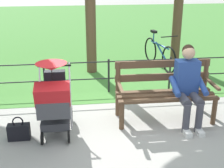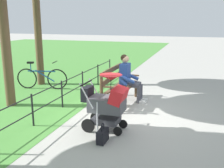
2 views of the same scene
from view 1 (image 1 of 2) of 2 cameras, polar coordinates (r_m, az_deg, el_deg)
name	(u,v)px [view 1 (image 1 of 2)]	position (r m, az deg, el deg)	size (l,w,h in m)	color
ground_plane	(119,123)	(5.02, 1.23, -7.35)	(60.00, 60.00, 0.00)	#9E9B93
grass_lawn	(88,27)	(13.40, -4.46, 10.67)	(40.00, 16.00, 0.01)	#478438
park_bench	(164,89)	(5.07, 9.80, -0.84)	(1.61, 0.63, 0.96)	brown
person_on_bench	(188,84)	(4.92, 14.11, 0.03)	(0.54, 0.74, 1.28)	#42424C
stroller	(54,98)	(4.54, -10.78, -2.61)	(0.52, 0.90, 1.15)	black
handbag	(19,131)	(4.73, -17.04, -8.50)	(0.32, 0.14, 0.37)	black
park_fence	(122,72)	(6.12, 1.94, 2.25)	(7.62, 0.04, 0.70)	black
bicycle	(159,53)	(7.80, 8.81, 5.73)	(0.50, 1.63, 0.89)	black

